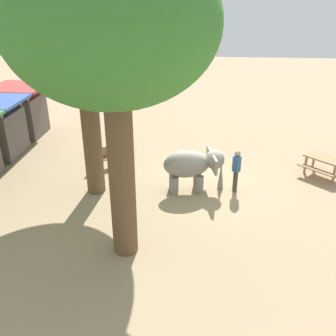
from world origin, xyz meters
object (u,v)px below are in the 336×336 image
object	(u,v)px
feed_bucket	(184,161)
wooden_bench	(107,157)
picnic_table_near	(324,162)
person_handler	(236,167)
elephant	(193,165)
shade_tree_secondary	(81,14)
market_stall_red	(23,113)
shade_tree_main	(113,27)

from	to	relation	value
feed_bucket	wooden_bench	bearing A→B (deg)	99.07
picnic_table_near	person_handler	bearing A→B (deg)	-113.00
elephant	shade_tree_secondary	distance (m)	6.23
elephant	person_handler	bearing A→B (deg)	-8.07
shade_tree_secondary	feed_bucket	xyz separation A→B (m)	(2.57, -3.14, -5.95)
wooden_bench	market_stall_red	xyz separation A→B (m)	(3.48, 5.03, 0.67)
wooden_bench	market_stall_red	world-z (taller)	market_stall_red
shade_tree_secondary	feed_bucket	distance (m)	7.20
picnic_table_near	market_stall_red	bearing A→B (deg)	-150.79
picnic_table_near	feed_bucket	bearing A→B (deg)	-142.30
picnic_table_near	market_stall_red	size ratio (longest dim) A/B	0.84
shade_tree_secondary	picnic_table_near	distance (m)	10.53
shade_tree_main	shade_tree_secondary	world-z (taller)	shade_tree_secondary
shade_tree_secondary	market_stall_red	size ratio (longest dim) A/B	3.29
person_handler	picnic_table_near	xyz separation A→B (m)	(1.57, -3.62, -0.36)
shade_tree_main	shade_tree_secondary	size ratio (longest dim) A/B	0.97
person_handler	feed_bucket	distance (m)	3.03
market_stall_red	feed_bucket	bearing A→B (deg)	-109.82
shade_tree_main	market_stall_red	world-z (taller)	shade_tree_main
wooden_bench	elephant	bearing A→B (deg)	113.28
person_handler	shade_tree_main	world-z (taller)	shade_tree_main
picnic_table_near	shade_tree_main	bearing A→B (deg)	-98.96
picnic_table_near	market_stall_red	world-z (taller)	market_stall_red
shade_tree_secondary	elephant	bearing A→B (deg)	-84.56
market_stall_red	shade_tree_secondary	bearing A→B (deg)	-137.37
shade_tree_main	person_handler	bearing A→B (deg)	-41.73
market_stall_red	elephant	bearing A→B (deg)	-121.02
wooden_bench	picnic_table_near	distance (m)	8.82
person_handler	shade_tree_main	bearing A→B (deg)	44.07
picnic_table_near	wooden_bench	bearing A→B (deg)	-136.84
picnic_table_near	feed_bucket	distance (m)	5.65
shade_tree_secondary	feed_bucket	size ratio (longest dim) A/B	23.06
elephant	feed_bucket	bearing A→B (deg)	89.20
elephant	shade_tree_secondary	world-z (taller)	shade_tree_secondary
elephant	shade_tree_secondary	bearing A→B (deg)	174.22
elephant	wooden_bench	distance (m)	4.04
person_handler	wooden_bench	distance (m)	5.47
elephant	picnic_table_near	distance (m)	5.47
shade_tree_main	market_stall_red	distance (m)	12.26
shade_tree_main	shade_tree_secondary	xyz separation A→B (m)	(3.39, 1.73, 0.05)
person_handler	wooden_bench	world-z (taller)	person_handler
shade_tree_secondary	feed_bucket	bearing A→B (deg)	-50.69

